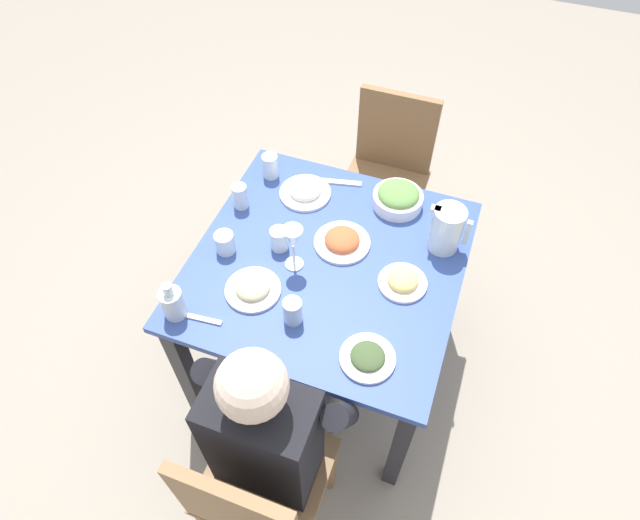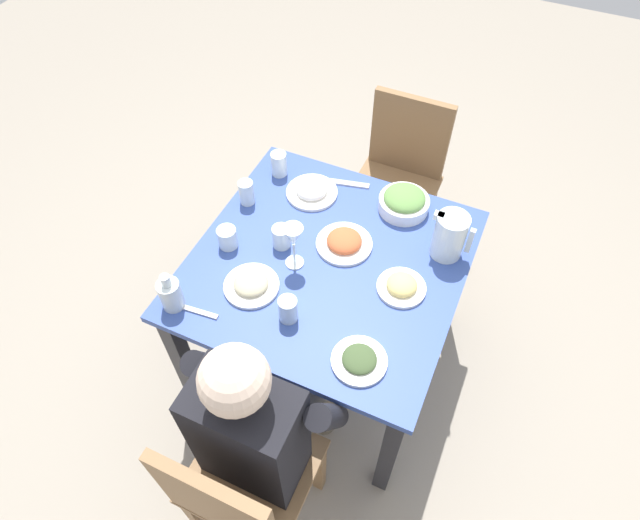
% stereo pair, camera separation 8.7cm
% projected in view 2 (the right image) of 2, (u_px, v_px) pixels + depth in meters
% --- Properties ---
extents(ground_plane, '(8.00, 8.00, 0.00)m').
position_uv_depth(ground_plane, '(326.00, 355.00, 2.61)').
color(ground_plane, gray).
extents(dining_table, '(0.99, 0.99, 0.74)m').
position_uv_depth(dining_table, '(328.00, 278.00, 2.12)').
color(dining_table, '#334C99').
rests_on(dining_table, ground_plane).
extents(chair_near, '(0.40, 0.40, 0.88)m').
position_uv_depth(chair_near, '(239.00, 490.00, 1.75)').
color(chair_near, olive).
rests_on(chair_near, ground_plane).
extents(chair_far, '(0.40, 0.40, 0.88)m').
position_uv_depth(chair_far, '(399.00, 175.00, 2.67)').
color(chair_far, olive).
rests_on(chair_far, ground_plane).
extents(diner_near, '(0.48, 0.53, 1.18)m').
position_uv_depth(diner_near, '(265.00, 416.00, 1.75)').
color(diner_near, black).
rests_on(diner_near, ground_plane).
extents(water_pitcher, '(0.16, 0.12, 0.19)m').
position_uv_depth(water_pitcher, '(450.00, 236.00, 1.98)').
color(water_pitcher, silver).
rests_on(water_pitcher, dining_table).
extents(salad_bowl, '(0.20, 0.20, 0.09)m').
position_uv_depth(salad_bowl, '(404.00, 201.00, 2.17)').
color(salad_bowl, white).
rests_on(salad_bowl, dining_table).
extents(plate_fries, '(0.18, 0.18, 0.05)m').
position_uv_depth(plate_fries, '(402.00, 286.00, 1.94)').
color(plate_fries, white).
rests_on(plate_fries, dining_table).
extents(plate_yoghurt, '(0.21, 0.21, 0.06)m').
position_uv_depth(plate_yoghurt, '(312.00, 190.00, 2.24)').
color(plate_yoghurt, white).
rests_on(plate_yoghurt, dining_table).
extents(plate_dolmas, '(0.19, 0.19, 0.04)m').
position_uv_depth(plate_dolmas, '(359.00, 360.00, 1.76)').
color(plate_dolmas, white).
rests_on(plate_dolmas, dining_table).
extents(plate_rice_curry, '(0.22, 0.22, 0.05)m').
position_uv_depth(plate_rice_curry, '(344.00, 242.00, 2.07)').
color(plate_rice_curry, white).
rests_on(plate_rice_curry, dining_table).
extents(plate_beans, '(0.20, 0.20, 0.05)m').
position_uv_depth(plate_beans, '(251.00, 284.00, 1.95)').
color(plate_beans, white).
rests_on(plate_beans, dining_table).
extents(water_glass_by_pitcher, '(0.06, 0.06, 0.11)m').
position_uv_depth(water_glass_by_pitcher, '(247.00, 192.00, 2.18)').
color(water_glass_by_pitcher, silver).
rests_on(water_glass_by_pitcher, dining_table).
extents(water_glass_far_left, '(0.07, 0.07, 0.09)m').
position_uv_depth(water_glass_far_left, '(227.00, 238.00, 2.05)').
color(water_glass_far_left, silver).
rests_on(water_glass_far_left, dining_table).
extents(water_glass_center, '(0.07, 0.07, 0.11)m').
position_uv_depth(water_glass_center, '(279.00, 164.00, 2.29)').
color(water_glass_center, silver).
rests_on(water_glass_center, dining_table).
extents(water_glass_near_right, '(0.07, 0.07, 0.09)m').
position_uv_depth(water_glass_near_right, '(281.00, 237.00, 2.04)').
color(water_glass_near_right, silver).
rests_on(water_glass_near_right, dining_table).
extents(water_glass_far_right, '(0.07, 0.07, 0.10)m').
position_uv_depth(water_glass_far_right, '(288.00, 309.00, 1.84)').
color(water_glass_far_right, silver).
rests_on(water_glass_far_right, dining_table).
extents(wine_glass, '(0.08, 0.08, 0.20)m').
position_uv_depth(wine_glass, '(293.00, 238.00, 1.92)').
color(wine_glass, silver).
rests_on(wine_glass, dining_table).
extents(oil_carafe, '(0.08, 0.08, 0.16)m').
position_uv_depth(oil_carafe, '(171.00, 295.00, 1.87)').
color(oil_carafe, silver).
rests_on(oil_carafe, dining_table).
extents(fork_near, '(0.17, 0.06, 0.01)m').
position_uv_depth(fork_near, '(349.00, 184.00, 2.28)').
color(fork_near, silver).
rests_on(fork_near, dining_table).
extents(knife_near, '(0.19, 0.04, 0.01)m').
position_uv_depth(knife_near, '(194.00, 310.00, 1.89)').
color(knife_near, silver).
rests_on(knife_near, dining_table).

